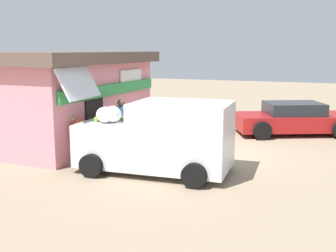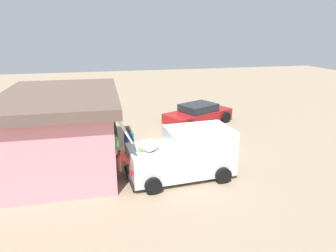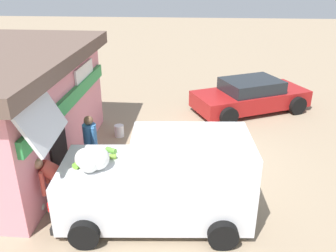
{
  "view_description": "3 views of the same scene",
  "coord_description": "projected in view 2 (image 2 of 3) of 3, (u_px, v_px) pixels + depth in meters",
  "views": [
    {
      "loc": [
        -12.3,
        -3.43,
        3.18
      ],
      "look_at": [
        -0.98,
        1.1,
        0.91
      ],
      "focal_mm": 44.08,
      "sensor_mm": 36.0,
      "label": 1
    },
    {
      "loc": [
        -12.69,
        3.69,
        5.38
      ],
      "look_at": [
        0.17,
        0.62,
        1.14
      ],
      "focal_mm": 31.69,
      "sensor_mm": 36.0,
      "label": 2
    },
    {
      "loc": [
        -8.95,
        0.1,
        5.03
      ],
      "look_at": [
        -0.13,
        0.71,
        1.01
      ],
      "focal_mm": 37.82,
      "sensor_mm": 36.0,
      "label": 3
    }
  ],
  "objects": [
    {
      "name": "storefront_bar",
      "position": [
        63.0,
        129.0,
        12.04
      ],
      "size": [
        6.53,
        4.58,
        3.1
      ],
      "color": "pink",
      "rests_on": "ground_plane"
    },
    {
      "name": "ground_plane",
      "position": [
        181.0,
        149.0,
        14.21
      ],
      "size": [
        60.0,
        60.0,
        0.0
      ],
      "primitive_type": "plane",
      "color": "gray"
    },
    {
      "name": "parked_sedan",
      "position": [
        198.0,
        114.0,
        17.97
      ],
      "size": [
        3.42,
        4.6,
        1.21
      ],
      "color": "maroon",
      "rests_on": "ground_plane"
    },
    {
      "name": "unloaded_banana_pile",
      "position": [
        108.0,
        182.0,
        10.75
      ],
      "size": [
        0.71,
        0.74,
        0.4
      ],
      "color": "silver",
      "rests_on": "ground_plane"
    },
    {
      "name": "vendor_standing",
      "position": [
        129.0,
        143.0,
        12.28
      ],
      "size": [
        0.48,
        0.48,
        1.68
      ],
      "color": "#726047",
      "rests_on": "ground_plane"
    },
    {
      "name": "paint_bucket",
      "position": [
        129.0,
        141.0,
        14.73
      ],
      "size": [
        0.3,
        0.3,
        0.38
      ],
      "primitive_type": "cylinder",
      "color": "silver",
      "rests_on": "ground_plane"
    },
    {
      "name": "customer_bending",
      "position": [
        125.0,
        161.0,
        10.82
      ],
      "size": [
        0.62,
        0.79,
        1.37
      ],
      "color": "#726047",
      "rests_on": "ground_plane"
    },
    {
      "name": "delivery_van",
      "position": [
        184.0,
        153.0,
        11.31
      ],
      "size": [
        2.39,
        4.49,
        2.71
      ],
      "color": "silver",
      "rests_on": "ground_plane"
    }
  ]
}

